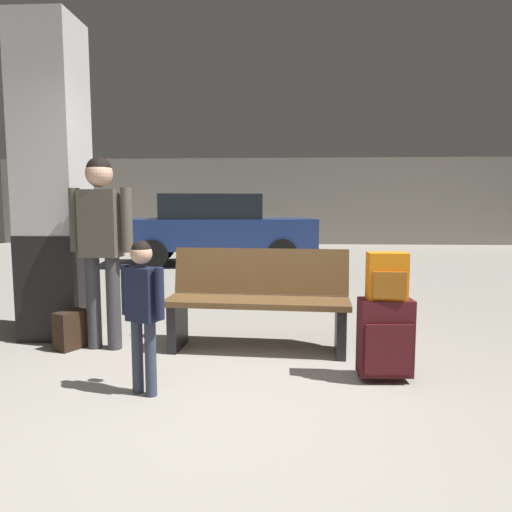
{
  "coord_description": "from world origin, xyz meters",
  "views": [
    {
      "loc": [
        0.35,
        -2.67,
        1.28
      ],
      "look_at": [
        0.15,
        1.3,
        0.85
      ],
      "focal_mm": 33.05,
      "sensor_mm": 36.0,
      "label": 1
    }
  ],
  "objects_px": {
    "suitcase": "(385,338)",
    "backpack_bright": "(387,277)",
    "structural_pillar": "(53,183)",
    "child": "(143,301)",
    "parked_car_far": "(216,227)",
    "bench": "(258,300)",
    "adult": "(101,232)",
    "backpack_dark_floor": "(71,330)"
  },
  "relations": [
    {
      "from": "backpack_bright",
      "to": "backpack_dark_floor",
      "type": "height_order",
      "value": "backpack_bright"
    },
    {
      "from": "suitcase",
      "to": "backpack_dark_floor",
      "type": "relative_size",
      "value": 1.78
    },
    {
      "from": "suitcase",
      "to": "child",
      "type": "height_order",
      "value": "child"
    },
    {
      "from": "child",
      "to": "parked_car_far",
      "type": "bearing_deg",
      "value": 93.88
    },
    {
      "from": "suitcase",
      "to": "backpack_bright",
      "type": "xyz_separation_m",
      "value": [
        -0.0,
        -0.0,
        0.45
      ]
    },
    {
      "from": "structural_pillar",
      "to": "child",
      "type": "distance_m",
      "value": 2.06
    },
    {
      "from": "backpack_bright",
      "to": "suitcase",
      "type": "bearing_deg",
      "value": 51.78
    },
    {
      "from": "backpack_dark_floor",
      "to": "parked_car_far",
      "type": "xyz_separation_m",
      "value": [
        0.47,
        6.15,
        0.64
      ]
    },
    {
      "from": "bench",
      "to": "child",
      "type": "relative_size",
      "value": 1.56
    },
    {
      "from": "backpack_bright",
      "to": "adult",
      "type": "bearing_deg",
      "value": 164.29
    },
    {
      "from": "suitcase",
      "to": "child",
      "type": "bearing_deg",
      "value": -168.6
    },
    {
      "from": "suitcase",
      "to": "backpack_bright",
      "type": "height_order",
      "value": "backpack_bright"
    },
    {
      "from": "child",
      "to": "parked_car_far",
      "type": "relative_size",
      "value": 0.24
    },
    {
      "from": "backpack_dark_floor",
      "to": "parked_car_far",
      "type": "distance_m",
      "value": 6.2
    },
    {
      "from": "structural_pillar",
      "to": "bench",
      "type": "xyz_separation_m",
      "value": [
        1.98,
        -0.33,
        -1.05
      ]
    },
    {
      "from": "parked_car_far",
      "to": "backpack_bright",
      "type": "bearing_deg",
      "value": -72.3
    },
    {
      "from": "backpack_dark_floor",
      "to": "parked_car_far",
      "type": "bearing_deg",
      "value": 85.64
    },
    {
      "from": "structural_pillar",
      "to": "backpack_dark_floor",
      "type": "distance_m",
      "value": 1.42
    },
    {
      "from": "structural_pillar",
      "to": "child",
      "type": "height_order",
      "value": "structural_pillar"
    },
    {
      "from": "suitcase",
      "to": "backpack_bright",
      "type": "bearing_deg",
      "value": -128.22
    },
    {
      "from": "suitcase",
      "to": "parked_car_far",
      "type": "xyz_separation_m",
      "value": [
        -2.17,
        6.79,
        0.48
      ]
    },
    {
      "from": "parked_car_far",
      "to": "backpack_dark_floor",
      "type": "bearing_deg",
      "value": -94.36
    },
    {
      "from": "bench",
      "to": "adult",
      "type": "bearing_deg",
      "value": -177.16
    },
    {
      "from": "bench",
      "to": "suitcase",
      "type": "relative_size",
      "value": 2.7
    },
    {
      "from": "structural_pillar",
      "to": "bench",
      "type": "bearing_deg",
      "value": -9.41
    },
    {
      "from": "child",
      "to": "adult",
      "type": "bearing_deg",
      "value": 123.24
    },
    {
      "from": "structural_pillar",
      "to": "parked_car_far",
      "type": "bearing_deg",
      "value": 82.34
    },
    {
      "from": "bench",
      "to": "suitcase",
      "type": "distance_m",
      "value": 1.21
    },
    {
      "from": "structural_pillar",
      "to": "backpack_dark_floor",
      "type": "relative_size",
      "value": 8.84
    },
    {
      "from": "bench",
      "to": "parked_car_far",
      "type": "xyz_separation_m",
      "value": [
        -1.21,
        6.07,
        0.36
      ]
    },
    {
      "from": "bench",
      "to": "backpack_dark_floor",
      "type": "distance_m",
      "value": 1.7
    },
    {
      "from": "child",
      "to": "adult",
      "type": "height_order",
      "value": "adult"
    },
    {
      "from": "backpack_dark_floor",
      "to": "suitcase",
      "type": "bearing_deg",
      "value": -13.61
    },
    {
      "from": "adult",
      "to": "parked_car_far",
      "type": "bearing_deg",
      "value": 88.42
    },
    {
      "from": "child",
      "to": "bench",
      "type": "bearing_deg",
      "value": 55.79
    },
    {
      "from": "structural_pillar",
      "to": "backpack_bright",
      "type": "distance_m",
      "value": 3.2
    },
    {
      "from": "adult",
      "to": "parked_car_far",
      "type": "xyz_separation_m",
      "value": [
        0.17,
        6.13,
        -0.24
      ]
    },
    {
      "from": "backpack_dark_floor",
      "to": "bench",
      "type": "bearing_deg",
      "value": 2.95
    },
    {
      "from": "structural_pillar",
      "to": "suitcase",
      "type": "relative_size",
      "value": 4.97
    },
    {
      "from": "backpack_bright",
      "to": "parked_car_far",
      "type": "distance_m",
      "value": 7.13
    },
    {
      "from": "bench",
      "to": "parked_car_far",
      "type": "distance_m",
      "value": 6.2
    },
    {
      "from": "backpack_bright",
      "to": "adult",
      "type": "distance_m",
      "value": 2.44
    }
  ]
}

